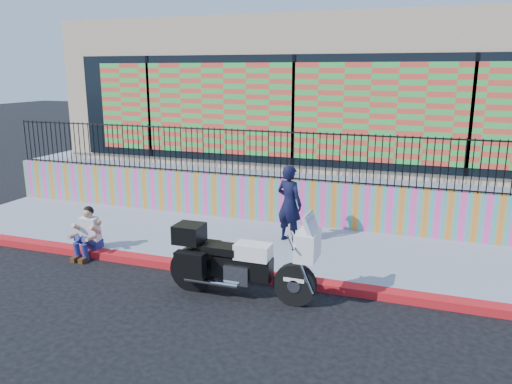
% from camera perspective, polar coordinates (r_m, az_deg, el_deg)
% --- Properties ---
extents(ground, '(90.00, 90.00, 0.00)m').
position_cam_1_polar(ground, '(9.74, -2.50, -9.61)').
color(ground, black).
rests_on(ground, ground).
extents(red_curb, '(16.00, 0.30, 0.15)m').
position_cam_1_polar(red_curb, '(9.71, -2.50, -9.21)').
color(red_curb, '#B61E0D').
rests_on(red_curb, ground).
extents(sidewalk, '(16.00, 3.00, 0.15)m').
position_cam_1_polar(sidewalk, '(11.15, 0.67, -6.09)').
color(sidewalk, '#868DA0').
rests_on(sidewalk, ground).
extents(mural_wall, '(16.00, 0.20, 1.10)m').
position_cam_1_polar(mural_wall, '(12.42, 3.05, -1.01)').
color(mural_wall, '#FF43A1').
rests_on(mural_wall, sidewalk).
extents(metal_fence, '(15.80, 0.04, 1.20)m').
position_cam_1_polar(metal_fence, '(12.18, 3.12, 4.23)').
color(metal_fence, black).
rests_on(metal_fence, mural_wall).
extents(elevated_platform, '(16.00, 10.00, 1.25)m').
position_cam_1_polar(elevated_platform, '(17.28, 7.84, 2.83)').
color(elevated_platform, '#868DA0').
rests_on(elevated_platform, ground).
extents(storefront_building, '(14.00, 8.06, 4.00)m').
position_cam_1_polar(storefront_building, '(16.77, 7.98, 11.53)').
color(storefront_building, tan).
rests_on(storefront_building, elevated_platform).
extents(police_motorcycle, '(2.62, 0.87, 1.63)m').
position_cam_1_polar(police_motorcycle, '(8.68, -1.90, -7.73)').
color(police_motorcycle, black).
rests_on(police_motorcycle, ground).
extents(police_officer, '(0.73, 0.61, 1.72)m').
position_cam_1_polar(police_officer, '(10.98, 3.83, -1.33)').
color(police_officer, black).
rests_on(police_officer, sidewalk).
extents(seated_man, '(0.54, 0.71, 1.06)m').
position_cam_1_polar(seated_man, '(11.10, -18.83, -4.91)').
color(seated_man, navy).
rests_on(seated_man, ground).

